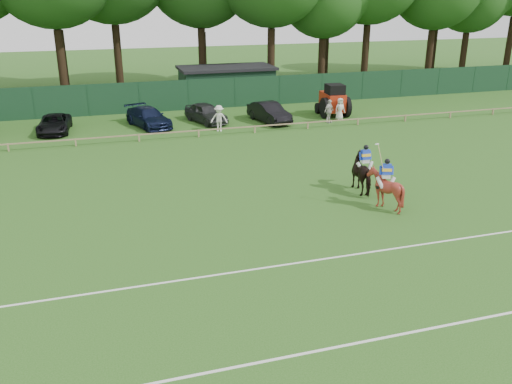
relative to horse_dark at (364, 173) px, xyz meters
name	(u,v)px	position (x,y,z in m)	size (l,w,h in m)	color
ground	(267,254)	(-6.73, -5.14, -0.94)	(160.00, 160.00, 0.00)	#1E4C14
horse_dark	(364,173)	(0.00, 0.00, 0.00)	(1.01, 2.22, 1.87)	black
horse_chestnut	(385,189)	(-0.14, -2.26, -0.02)	(1.48, 1.67, 1.84)	maroon
suv_black	(54,124)	(-15.15, 17.05, -0.32)	(2.03, 4.41, 1.23)	black
sedan_navy	(148,117)	(-8.64, 16.82, -0.24)	(1.95, 4.78, 1.39)	#101732
hatch_grey	(206,113)	(-4.34, 16.93, -0.21)	(1.72, 4.28, 1.46)	#313234
estate_black	(269,112)	(0.26, 15.66, -0.20)	(1.56, 4.48, 1.48)	black
spectator_left	(219,118)	(-4.02, 14.00, -0.01)	(1.20, 0.69, 1.85)	silver
spectator_mid	(329,111)	(4.49, 14.16, -0.06)	(1.03, 0.43, 1.75)	beige
spectator_right	(340,109)	(5.68, 14.77, -0.09)	(0.82, 0.54, 1.69)	silver
rider_dark	(365,158)	(0.00, -0.01, 0.81)	(0.94, 0.38, 1.41)	silver
rider_chestnut	(386,172)	(-0.14, -2.27, 0.79)	(0.92, 0.74, 2.05)	silver
pitch_lines	(300,302)	(-6.73, -8.64, -0.93)	(60.00, 5.10, 0.01)	silver
pitch_rail	(184,132)	(-6.73, 12.86, -0.49)	(62.10, 0.10, 0.50)	#997F5B
perimeter_fence	(164,96)	(-6.73, 21.86, 0.31)	(92.08, 0.08, 2.50)	#14351E
utility_shed	(227,83)	(-0.73, 24.86, 0.60)	(8.40, 4.40, 3.04)	#14331E
tree_row	(174,93)	(-4.73, 29.86, -0.94)	(96.00, 12.00, 21.00)	#26561C
tractor	(333,101)	(5.74, 16.20, 0.26)	(2.22, 3.14, 2.54)	#A6240F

